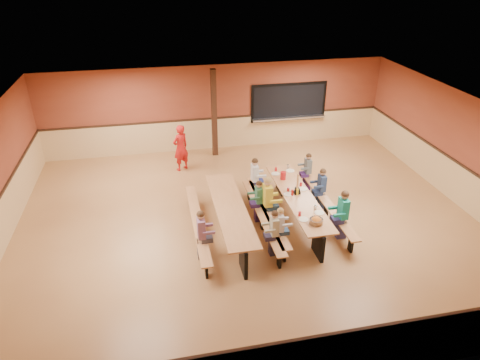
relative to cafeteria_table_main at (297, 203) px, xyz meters
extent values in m
plane|color=#976439|center=(-1.27, 0.19, -0.53)|extent=(12.00, 12.00, 0.00)
cube|color=brown|center=(-1.27, 5.19, 0.97)|extent=(12.00, 0.04, 3.00)
cube|color=brown|center=(-1.27, -4.81, 0.97)|extent=(12.00, 0.04, 3.00)
cube|color=brown|center=(4.73, 0.19, 0.97)|extent=(0.04, 10.00, 3.00)
cube|color=white|center=(-1.27, 0.19, 2.47)|extent=(12.00, 10.00, 0.04)
cube|color=black|center=(1.33, 5.16, 1.02)|extent=(2.60, 0.06, 1.20)
cube|color=silver|center=(1.33, 5.07, 0.45)|extent=(2.70, 0.28, 0.06)
cube|color=black|center=(-1.47, 4.59, 0.97)|extent=(0.18, 0.18, 3.00)
cube|color=#BA7A4A|center=(0.00, 0.00, 0.19)|extent=(0.75, 3.60, 0.04)
cube|color=black|center=(0.00, -1.55, -0.18)|extent=(0.08, 0.60, 0.70)
cube|color=black|center=(0.00, 1.55, -0.18)|extent=(0.08, 0.60, 0.70)
cube|color=#BA7A4A|center=(-0.83, 0.00, -0.09)|extent=(0.26, 3.60, 0.04)
cube|color=black|center=(-0.83, 0.00, -0.32)|extent=(0.06, 0.18, 0.41)
cube|color=#BA7A4A|center=(0.82, 0.00, -0.09)|extent=(0.26, 3.60, 0.04)
cube|color=black|center=(0.82, 0.00, -0.32)|extent=(0.06, 0.18, 0.41)
cube|color=#BA7A4A|center=(-1.82, -0.21, 0.19)|extent=(0.75, 3.60, 0.04)
cube|color=black|center=(-1.82, -1.76, -0.18)|extent=(0.08, 0.60, 0.70)
cube|color=black|center=(-1.82, 1.34, -0.18)|extent=(0.08, 0.60, 0.70)
cube|color=#BA7A4A|center=(-2.65, -0.21, -0.09)|extent=(0.26, 3.60, 0.04)
cube|color=black|center=(-2.65, -0.21, -0.32)|extent=(0.06, 0.18, 0.41)
cube|color=#BA7A4A|center=(-1.00, -0.21, -0.09)|extent=(0.26, 3.60, 0.04)
cube|color=black|center=(-1.00, -0.21, -0.32)|extent=(0.06, 0.18, 0.41)
imported|color=red|center=(-2.72, 3.64, 0.24)|extent=(0.67, 0.61, 1.54)
cylinder|color=red|center=(-0.12, 0.96, 0.32)|extent=(0.16, 0.16, 0.22)
cube|color=black|center=(0.03, 0.17, 0.28)|extent=(0.10, 0.14, 0.13)
cylinder|color=yellow|center=(-0.01, 0.05, 0.30)|extent=(0.06, 0.06, 0.17)
cylinder|color=#B2140F|center=(-0.15, 0.04, 0.30)|extent=(0.06, 0.06, 0.17)
cube|color=black|center=(0.01, 0.13, 0.24)|extent=(0.16, 0.16, 0.06)
cube|color=#BA7A4A|center=(0.01, 0.13, 0.52)|extent=(0.02, 0.09, 0.50)
camera|label=1|loc=(-3.41, -9.05, 5.75)|focal=32.00mm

